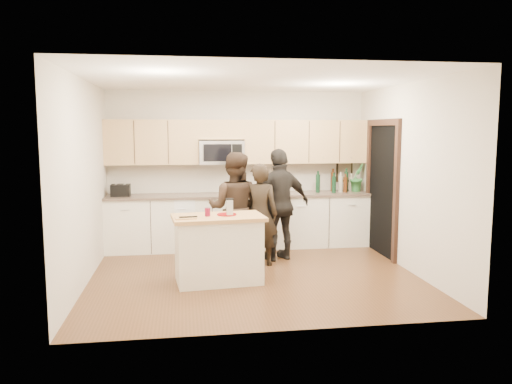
{
  "coord_description": "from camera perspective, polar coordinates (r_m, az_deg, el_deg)",
  "views": [
    {
      "loc": [
        -0.97,
        -6.75,
        2.02
      ],
      "look_at": [
        0.08,
        0.35,
        1.13
      ],
      "focal_mm": 35.0,
      "sensor_mm": 36.0,
      "label": 1
    }
  ],
  "objects": [
    {
      "name": "drink_glass",
      "position": [
        6.59,
        -5.56,
        -2.31
      ],
      "size": [
        0.07,
        0.07,
        0.11
      ],
      "primitive_type": "cylinder",
      "color": "maroon",
      "rests_on": "island"
    },
    {
      "name": "orchid",
      "position": [
        9.05,
        11.48,
        1.66
      ],
      "size": [
        0.36,
        0.35,
        0.51
      ],
      "primitive_type": "imported",
      "rotation": [
        0.0,
        0.0,
        0.71
      ],
      "color": "#317B38",
      "rests_on": "back_cabinetry"
    },
    {
      "name": "woman_left",
      "position": [
        7.47,
        0.38,
        -2.59
      ],
      "size": [
        0.62,
        0.47,
        1.54
      ],
      "primitive_type": "imported",
      "rotation": [
        0.0,
        0.0,
        2.94
      ],
      "color": "black",
      "rests_on": "ground"
    },
    {
      "name": "island",
      "position": [
        6.72,
        -4.32,
        -6.46
      ],
      "size": [
        1.26,
        0.81,
        0.9
      ],
      "rotation": [
        0.0,
        0.0,
        0.1
      ],
      "color": "silver",
      "rests_on": "ground"
    },
    {
      "name": "upper_cabinetry",
      "position": [
        8.65,
        -1.74,
        5.87
      ],
      "size": [
        4.5,
        0.33,
        0.75
      ],
      "color": "tan",
      "rests_on": "ground"
    },
    {
      "name": "doorway",
      "position": [
        8.34,
        14.22,
        0.89
      ],
      "size": [
        0.06,
        1.25,
        2.2
      ],
      "color": "black",
      "rests_on": "ground"
    },
    {
      "name": "room_shell",
      "position": [
        6.83,
        -0.23,
        4.61
      ],
      "size": [
        4.52,
        4.02,
        2.71
      ],
      "color": "beige",
      "rests_on": "ground"
    },
    {
      "name": "box_grater",
      "position": [
        6.58,
        -3.03,
        -1.65
      ],
      "size": [
        0.1,
        0.07,
        0.22
      ],
      "color": "silver",
      "rests_on": "red_plate"
    },
    {
      "name": "woman_center",
      "position": [
        7.53,
        -2.49,
        -1.91
      ],
      "size": [
        0.99,
        0.87,
        1.7
      ],
      "primitive_type": "imported",
      "rotation": [
        0.0,
        0.0,
        2.83
      ],
      "color": "black",
      "rests_on": "ground"
    },
    {
      "name": "microwave",
      "position": [
        8.58,
        -3.99,
        4.56
      ],
      "size": [
        0.76,
        0.41,
        0.4
      ],
      "color": "silver",
      "rests_on": "ground"
    },
    {
      "name": "floor",
      "position": [
        7.12,
        -0.22,
        -9.45
      ],
      "size": [
        4.5,
        4.5,
        0.0
      ],
      "primitive_type": "plane",
      "color": "#54321C",
      "rests_on": "ground"
    },
    {
      "name": "woman_right",
      "position": [
        7.78,
        2.75,
        -1.45
      ],
      "size": [
        1.11,
        0.74,
        1.74
      ],
      "primitive_type": "imported",
      "rotation": [
        0.0,
        0.0,
        3.48
      ],
      "color": "black",
      "rests_on": "ground"
    },
    {
      "name": "dish_towel",
      "position": [
        8.35,
        -8.17,
        -1.43
      ],
      "size": [
        0.34,
        0.6,
        0.48
      ],
      "color": "white",
      "rests_on": "ground"
    },
    {
      "name": "tongs",
      "position": [
        6.44,
        -7.76,
        -2.83
      ],
      "size": [
        0.24,
        0.05,
        0.02
      ],
      "primitive_type": "cube",
      "rotation": [
        0.0,
        0.0,
        0.1
      ],
      "color": "black",
      "rests_on": "cutting_board"
    },
    {
      "name": "cutting_board",
      "position": [
        6.45,
        -8.05,
        -2.97
      ],
      "size": [
        0.28,
        0.2,
        0.02
      ],
      "primitive_type": "cube",
      "rotation": [
        0.0,
        0.0,
        0.1
      ],
      "color": "#AC8147",
      "rests_on": "island"
    },
    {
      "name": "knife",
      "position": [
        6.47,
        -7.51,
        -2.84
      ],
      "size": [
        0.19,
        0.04,
        0.01
      ],
      "primitive_type": "cube",
      "rotation": [
        0.0,
        0.0,
        0.1
      ],
      "color": "silver",
      "rests_on": "cutting_board"
    },
    {
      "name": "toaster",
      "position": [
        8.54,
        -15.22,
        0.19
      ],
      "size": [
        0.31,
        0.24,
        0.2
      ],
      "color": "black",
      "rests_on": "back_cabinetry"
    },
    {
      "name": "red_plate",
      "position": [
        6.67,
        -3.36,
        -2.57
      ],
      "size": [
        0.26,
        0.26,
        0.02
      ],
      "primitive_type": "cylinder",
      "color": "maroon",
      "rests_on": "island"
    },
    {
      "name": "bottle_cluster",
      "position": [
        8.92,
        9.3,
        1.18
      ],
      "size": [
        0.72,
        0.33,
        0.41
      ],
      "color": "black",
      "rests_on": "back_cabinetry"
    },
    {
      "name": "framed_picture",
      "position": [
        9.24,
        10.06,
        2.34
      ],
      "size": [
        0.3,
        0.03,
        0.38
      ],
      "color": "black",
      "rests_on": "ground"
    },
    {
      "name": "back_cabinetry",
      "position": [
        8.64,
        -1.81,
        -3.29
      ],
      "size": [
        4.5,
        0.66,
        0.94
      ],
      "color": "silver",
      "rests_on": "ground"
    }
  ]
}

